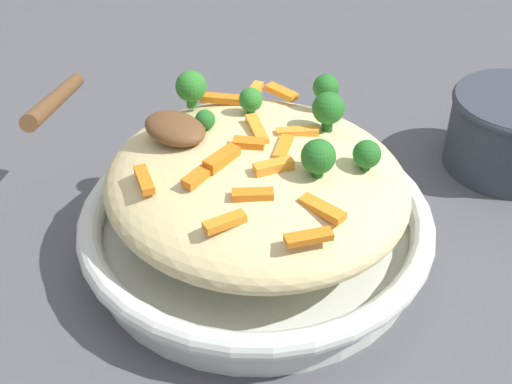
{
  "coord_description": "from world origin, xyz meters",
  "views": [
    {
      "loc": [
        -0.29,
        0.34,
        0.41
      ],
      "look_at": [
        0.0,
        0.0,
        0.06
      ],
      "focal_mm": 49.3,
      "sensor_mm": 36.0,
      "label": 1
    }
  ],
  "objects": [
    {
      "name": "broccoli_floret_0",
      "position": [
        0.01,
        -0.1,
        0.11
      ],
      "size": [
        0.02,
        0.02,
        0.03
      ],
      "color": "#205B1C",
      "rests_on": "pasta_mound"
    },
    {
      "name": "broccoli_floret_6",
      "position": [
        -0.02,
        -0.07,
        0.12
      ],
      "size": [
        0.03,
        0.03,
        0.03
      ],
      "color": "#205B1C",
      "rests_on": "pasta_mound"
    },
    {
      "name": "broccoli_floret_4",
      "position": [
        -0.07,
        -0.04,
        0.11
      ],
      "size": [
        0.02,
        0.02,
        0.02
      ],
      "color": "#205B1C",
      "rests_on": "pasta_mound"
    },
    {
      "name": "companion_bowl",
      "position": [
        -0.11,
        -0.26,
        0.04
      ],
      "size": [
        0.12,
        0.12,
        0.08
      ],
      "color": "#333842",
      "rests_on": "ground_plane"
    },
    {
      "name": "carrot_piece_4",
      "position": [
        -0.03,
        0.04,
        0.1
      ],
      "size": [
        0.03,
        0.03,
        0.01
      ],
      "primitive_type": "cube",
      "rotation": [
        0.0,
        0.0,
        0.76
      ],
      "color": "orange",
      "rests_on": "pasta_mound"
    },
    {
      "name": "broccoli_floret_1",
      "position": [
        0.04,
        -0.04,
        0.11
      ],
      "size": [
        0.02,
        0.02,
        0.02
      ],
      "color": "#296820",
      "rests_on": "pasta_mound"
    },
    {
      "name": "broccoli_floret_3",
      "position": [
        -0.05,
        -0.01,
        0.12
      ],
      "size": [
        0.03,
        0.03,
        0.03
      ],
      "color": "#205B1C",
      "rests_on": "pasta_mound"
    },
    {
      "name": "carrot_piece_7",
      "position": [
        0.04,
        0.08,
        0.1
      ],
      "size": [
        0.03,
        0.02,
        0.01
      ],
      "primitive_type": "cube",
      "rotation": [
        0.0,
        0.0,
        2.62
      ],
      "color": "orange",
      "rests_on": "pasta_mound"
    },
    {
      "name": "carrot_piece_13",
      "position": [
        -0.01,
        -0.04,
        0.1
      ],
      "size": [
        0.03,
        0.03,
        0.01
      ],
      "primitive_type": "cube",
      "rotation": [
        0.0,
        0.0,
        3.96
      ],
      "color": "orange",
      "rests_on": "pasta_mound"
    },
    {
      "name": "carrot_piece_2",
      "position": [
        0.01,
        0.05,
        0.1
      ],
      "size": [
        0.01,
        0.03,
        0.01
      ],
      "primitive_type": "cube",
      "rotation": [
        0.0,
        0.0,
        4.75
      ],
      "color": "orange",
      "rests_on": "pasta_mound"
    },
    {
      "name": "carrot_piece_5",
      "position": [
        -0.08,
        0.02,
        0.1
      ],
      "size": [
        0.04,
        0.01,
        0.01
      ],
      "primitive_type": "cube",
      "rotation": [
        0.0,
        0.0,
        3.12
      ],
      "color": "orange",
      "rests_on": "pasta_mound"
    },
    {
      "name": "ground_plane",
      "position": [
        0.0,
        0.0,
        0.0
      ],
      "size": [
        2.4,
        2.4,
        0.0
      ],
      "primitive_type": "plane",
      "color": "#4C4C51"
    },
    {
      "name": "broccoli_floret_2",
      "position": [
        0.05,
        -0.0,
        0.11
      ],
      "size": [
        0.02,
        0.02,
        0.02
      ],
      "color": "#205B1C",
      "rests_on": "pasta_mound"
    },
    {
      "name": "serving_bowl",
      "position": [
        0.0,
        0.0,
        0.02
      ],
      "size": [
        0.29,
        0.29,
        0.05
      ],
      "color": "silver",
      "rests_on": "ground_plane"
    },
    {
      "name": "carrot_piece_12",
      "position": [
        0.01,
        0.03,
        0.11
      ],
      "size": [
        0.01,
        0.03,
        0.01
      ],
      "primitive_type": "cube",
      "rotation": [
        0.0,
        0.0,
        4.75
      ],
      "color": "orange",
      "rests_on": "pasta_mound"
    },
    {
      "name": "carrot_piece_1",
      "position": [
        0.05,
        -0.09,
        0.1
      ],
      "size": [
        0.03,
        0.01,
        0.01
      ],
      "primitive_type": "cube",
      "rotation": [
        0.0,
        0.0,
        6.22
      ],
      "color": "orange",
      "rests_on": "pasta_mound"
    },
    {
      "name": "pasta_mound",
      "position": [
        0.0,
        0.0,
        0.07
      ],
      "size": [
        0.25,
        0.24,
        0.06
      ],
      "primitive_type": "ellipsoid",
      "color": "#DBC689",
      "rests_on": "serving_bowl"
    },
    {
      "name": "carrot_piece_9",
      "position": [
        -0.03,
        0.01,
        0.11
      ],
      "size": [
        0.02,
        0.03,
        0.01
      ],
      "primitive_type": "cube",
      "rotation": [
        0.0,
        0.0,
        4.22
      ],
      "color": "orange",
      "rests_on": "pasta_mound"
    },
    {
      "name": "broccoli_floret_5",
      "position": [
        0.09,
        -0.02,
        0.11
      ],
      "size": [
        0.03,
        0.03,
        0.03
      ],
      "color": "#296820",
      "rests_on": "pasta_mound"
    },
    {
      "name": "carrot_piece_14",
      "position": [
        0.06,
        -0.07,
        0.1
      ],
      "size": [
        0.02,
        0.03,
        0.01
      ],
      "primitive_type": "cube",
      "rotation": [
        0.0,
        0.0,
        1.94
      ],
      "color": "orange",
      "rests_on": "pasta_mound"
    },
    {
      "name": "carrot_piece_10",
      "position": [
        -0.04,
        0.08,
        0.1
      ],
      "size": [
        0.02,
        0.03,
        0.01
      ],
      "primitive_type": "cube",
      "rotation": [
        0.0,
        0.0,
        4.37
      ],
      "color": "orange",
      "rests_on": "pasta_mound"
    },
    {
      "name": "carrot_piece_3",
      "position": [
        0.01,
        0.0,
        0.11
      ],
      "size": [
        0.03,
        0.02,
        0.01
      ],
      "primitive_type": "cube",
      "rotation": [
        0.0,
        0.0,
        0.57
      ],
      "color": "orange",
      "rests_on": "pasta_mound"
    },
    {
      "name": "serving_spoon",
      "position": [
        0.09,
        0.05,
        0.12
      ],
      "size": [
        0.16,
        0.15,
        0.08
      ],
      "color": "brown",
      "rests_on": "pasta_mound"
    },
    {
      "name": "carrot_piece_11",
      "position": [
        0.08,
        -0.05,
        0.1
      ],
      "size": [
        0.04,
        0.03,
        0.01
      ],
      "primitive_type": "cube",
      "rotation": [
        0.0,
        0.0,
        0.55
      ],
      "color": "orange",
      "rests_on": "pasta_mound"
    },
    {
      "name": "carrot_piece_8",
      "position": [
        -0.09,
        0.05,
        0.1
      ],
      "size": [
        0.03,
        0.03,
        0.01
      ],
      "primitive_type": "cube",
      "rotation": [
        0.0,
        0.0,
        4.12
      ],
      "color": "orange",
      "rests_on": "pasta_mound"
    },
    {
      "name": "carrot_piece_6",
      "position": [
        -0.01,
        -0.02,
        0.1
      ],
      "size": [
        0.02,
        0.03,
        0.01
      ],
      "primitive_type": "cube",
      "rotation": [
        0.0,
        0.0,
        2.02
      ],
      "color": "orange",
      "rests_on": "pasta_mound"
    },
    {
      "name": "carrot_piece_0",
      "position": [
        0.02,
        -0.02,
        0.1
      ],
      "size": [
        0.04,
        0.03,
        0.01
      ],
      "primitive_type": "cube",
      "rotation": [
        0.0,
        0.0,
        2.54
      ],
      "color": "orange",
      "rests_on": "pasta_mound"
    }
  ]
}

